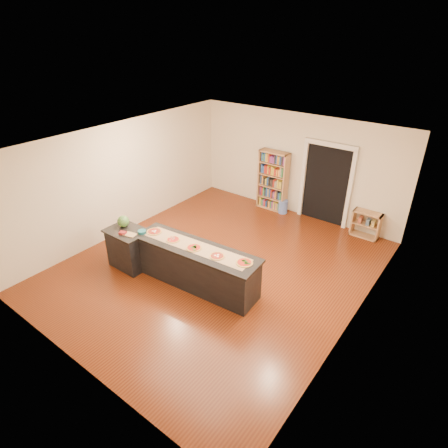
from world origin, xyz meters
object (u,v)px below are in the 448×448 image
Objects in this scene: kitchen_island at (196,266)px; bookshelf at (273,181)px; watermelon at (123,221)px; side_counter at (129,248)px; low_shelf at (366,224)px; waste_bin at (283,207)px.

kitchen_island is 1.60× the size of bookshelf.
watermelon is (-1.81, -0.29, 0.57)m from kitchen_island.
kitchen_island is at bearing 9.13° from watermelon.
side_counter is 1.32× the size of low_shelf.
kitchen_island is 1.92m from watermelon.
watermelon reaches higher than side_counter.
watermelon is (-1.18, -4.36, 0.17)m from bookshelf.
bookshelf is 2.49× the size of low_shelf.
waste_bin is at bearing 88.73° from kitchen_island.
low_shelf is 2.68× the size of watermelon.
bookshelf is 6.67× the size of watermelon.
side_counter is at bearing -171.37° from kitchen_island.
bookshelf is 4.51× the size of waste_bin.
low_shelf is 5.91m from watermelon.
bookshelf reaches higher than kitchen_island.
kitchen_island reaches higher than side_counter.
bookshelf is 4.52m from watermelon.
low_shelf is at bearing 50.17° from side_counter.
side_counter is 5.82m from low_shelf.
bookshelf is at bearing 77.55° from side_counter.
bookshelf is at bearing -179.90° from low_shelf.
waste_bin is at bearing 69.58° from watermelon.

